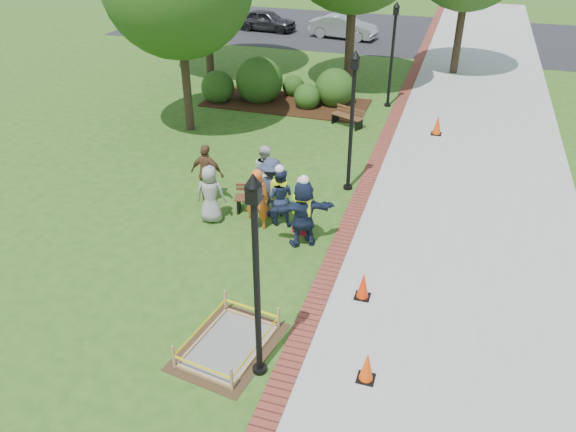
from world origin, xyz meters
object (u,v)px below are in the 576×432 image
(wet_concrete_pad, at_px, (228,338))
(lamp_near, at_px, (256,266))
(hivis_worker_a, at_px, (303,211))
(hivis_worker_b, at_px, (302,210))
(hivis_worker_c, at_px, (280,195))
(cone_front, at_px, (367,367))
(bench_near, at_px, (260,204))

(wet_concrete_pad, bearing_deg, lamp_near, -27.47)
(hivis_worker_a, bearing_deg, hivis_worker_b, 123.55)
(lamp_near, relative_size, hivis_worker_c, 2.38)
(hivis_worker_b, bearing_deg, wet_concrete_pad, -93.84)
(hivis_worker_a, bearing_deg, hivis_worker_c, 137.69)
(hivis_worker_a, xyz_separation_m, hivis_worker_b, (-0.08, 0.12, -0.04))
(cone_front, xyz_separation_m, hivis_worker_b, (-2.54, 4.30, 0.62))
(hivis_worker_a, bearing_deg, bench_near, 142.18)
(wet_concrete_pad, height_order, lamp_near, lamp_near)
(bench_near, relative_size, hivis_worker_c, 0.84)
(bench_near, height_order, hivis_worker_b, hivis_worker_b)
(lamp_near, xyz_separation_m, hivis_worker_a, (-0.46, 4.57, -1.49))
(bench_near, bearing_deg, hivis_worker_c, -31.49)
(hivis_worker_a, bearing_deg, lamp_near, -84.28)
(hivis_worker_c, bearing_deg, hivis_worker_a, -42.31)
(bench_near, relative_size, cone_front, 2.23)
(wet_concrete_pad, bearing_deg, cone_front, -0.68)
(wet_concrete_pad, height_order, bench_near, bench_near)
(lamp_near, bearing_deg, wet_concrete_pad, 152.53)
(hivis_worker_b, relative_size, hivis_worker_c, 1.06)
(wet_concrete_pad, distance_m, lamp_near, 2.43)
(lamp_near, xyz_separation_m, hivis_worker_c, (-1.36, 5.39, -1.59))
(hivis_worker_b, bearing_deg, hivis_worker_c, 139.57)
(wet_concrete_pad, distance_m, cone_front, 2.83)
(wet_concrete_pad, relative_size, lamp_near, 0.59)
(cone_front, relative_size, hivis_worker_b, 0.35)
(bench_near, distance_m, hivis_worker_c, 1.08)
(cone_front, bearing_deg, lamp_near, -168.85)
(bench_near, bearing_deg, cone_front, -53.02)
(cone_front, bearing_deg, wet_concrete_pad, 179.32)
(lamp_near, bearing_deg, cone_front, 11.15)
(wet_concrete_pad, relative_size, bench_near, 1.68)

